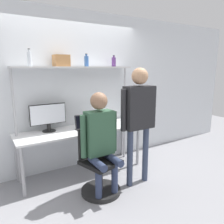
% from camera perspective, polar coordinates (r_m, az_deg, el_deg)
% --- Properties ---
extents(ground_plane, '(12.00, 12.00, 0.00)m').
position_cam_1_polar(ground_plane, '(3.66, -5.45, -17.27)').
color(ground_plane, gray).
extents(wall_back, '(8.00, 0.06, 2.70)m').
position_cam_1_polar(wall_back, '(3.85, -10.33, 5.27)').
color(wall_back, silver).
rests_on(wall_back, ground_plane).
extents(desk, '(2.09, 0.63, 0.76)m').
position_cam_1_polar(desk, '(3.67, -7.98, -5.52)').
color(desk, white).
rests_on(desk, ground_plane).
extents(shelf_unit, '(1.99, 0.30, 1.78)m').
position_cam_1_polar(shelf_unit, '(3.66, -9.36, 8.20)').
color(shelf_unit, silver).
rests_on(shelf_unit, ground_plane).
extents(monitor, '(0.57, 0.21, 0.44)m').
position_cam_1_polar(monitor, '(3.57, -16.33, -1.02)').
color(monitor, black).
rests_on(monitor, desk).
extents(laptop, '(0.29, 0.23, 0.23)m').
position_cam_1_polar(laptop, '(3.61, -7.18, -3.48)').
color(laptop, '#333338').
rests_on(laptop, desk).
extents(cell_phone, '(0.07, 0.15, 0.01)m').
position_cam_1_polar(cell_phone, '(3.68, -2.70, -4.09)').
color(cell_phone, '#264C8C').
rests_on(cell_phone, desk).
extents(office_chair, '(0.57, 0.57, 0.94)m').
position_cam_1_polar(office_chair, '(3.22, -3.48, -15.56)').
color(office_chair, black).
rests_on(office_chair, ground_plane).
extents(person_seated, '(0.55, 0.48, 1.44)m').
position_cam_1_polar(person_seated, '(2.98, -3.02, -6.13)').
color(person_seated, '#2D3856').
rests_on(person_seated, ground_plane).
extents(person_standing, '(0.62, 0.24, 1.76)m').
position_cam_1_polar(person_standing, '(3.20, 7.05, 0.28)').
color(person_standing, '#38425B').
rests_on(person_standing, ground_plane).
extents(bottle_purple, '(0.08, 0.08, 0.20)m').
position_cam_1_polar(bottle_purple, '(3.99, 0.46, 12.98)').
color(bottle_purple, '#593372').
rests_on(bottle_purple, shelf_unit).
extents(bottle_blue, '(0.07, 0.07, 0.21)m').
position_cam_1_polar(bottle_blue, '(3.74, -6.69, 13.08)').
color(bottle_blue, '#335999').
rests_on(bottle_blue, shelf_unit).
extents(bottle_clear, '(0.06, 0.06, 0.25)m').
position_cam_1_polar(bottle_clear, '(3.46, -20.73, 12.85)').
color(bottle_clear, silver).
rests_on(bottle_clear, shelf_unit).
extents(storage_box, '(0.23, 0.20, 0.18)m').
position_cam_1_polar(storage_box, '(3.58, -13.14, 12.94)').
color(storage_box, '#B27A47').
rests_on(storage_box, shelf_unit).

